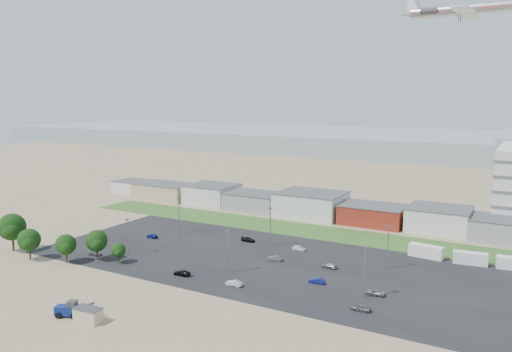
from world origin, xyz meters
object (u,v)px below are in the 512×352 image
Objects in this scene: parked_car_10 at (95,253)px; parked_car_11 at (299,248)px; parked_car_6 at (248,239)px; airliner at (470,9)px; parked_car_7 at (275,258)px; telehandler at (68,309)px; tree_far_left at (12,230)px; parked_car_0 at (374,292)px; parked_car_12 at (329,266)px; parked_car_2 at (361,308)px; parked_car_5 at (152,236)px; parked_car_13 at (234,283)px; box_trailer_a at (426,251)px; portable_shed at (88,315)px; parked_car_3 at (182,273)px; parked_car_1 at (317,281)px.

parked_car_10 is 53.06m from parked_car_11.
parked_car_10 is at bearing 137.79° from parked_car_6.
parked_car_7 is (-32.05, -80.81, -69.39)m from airliner.
telehandler is at bearing 161.47° from parked_car_11.
tree_far_left is 2.80× the size of parked_car_0.
telehandler reaches higher than parked_car_12.
parked_car_12 is (-14.17, 20.08, -0.07)m from parked_car_2.
parked_car_5 is 28.19m from parked_car_6.
parked_car_12 is at bearing 19.84° from tree_far_left.
tree_far_left is at bearing 131.11° from telehandler.
parked_car_12 is (-18.34, -79.32, -69.44)m from airliner.
parked_car_2 is 1.07× the size of parked_car_11.
parked_car_0 is at bearing 107.21° from parked_car_13.
parked_car_13 is (-13.60, -20.98, 0.05)m from parked_car_12.
parked_car_10 is (-70.40, -9.14, -0.02)m from parked_car_0.
parked_car_10 is at bearing -93.16° from parked_car_13.
parked_car_5 is (23.77, 27.67, -5.08)m from tree_far_left.
parked_car_11 is at bearing 163.65° from parked_car_7.
airliner is 12.71× the size of parked_car_7.
box_trailer_a is 2.26× the size of parked_car_7.
airliner reaches higher than tree_far_left.
box_trailer_a is 2.16× the size of parked_car_12.
portable_shed is 1.41× the size of parked_car_2.
telehandler is at bearing -58.53° from parked_car_2.
parked_car_13 is at bearing 177.60° from parked_car_11.
telehandler is 1.91× the size of parked_car_12.
telehandler is 0.16× the size of airliner.
parked_car_3 is (50.64, 6.89, -5.10)m from tree_far_left.
parked_car_10 is 0.96× the size of parked_car_12.
parked_car_5 is 0.90× the size of parked_car_6.
box_trailer_a is at bearing 147.69° from parked_car_1.
tree_far_left is at bearing -81.12° from parked_car_0.
parked_car_10 is at bearing -84.16° from parked_car_0.
parked_car_2 is at bearing -91.17° from airliner.
parked_car_6 is 1.11× the size of parked_car_13.
telehandler is (-4.88, -0.26, 0.23)m from portable_shed.
telehandler is at bearing -35.72° from parked_car_13.
parked_car_12 is (56.16, 20.29, 0.02)m from parked_car_10.
portable_shed is 1.50× the size of parked_car_11.
telehandler reaches higher than parked_car_10.
parked_car_0 is at bearing 63.30° from parked_car_7.
tree_far_left is 92.72m from parked_car_2.
tree_far_left is 3.07× the size of parked_car_2.
parked_car_2 is at bearing -124.71° from parked_car_6.
tree_far_left is 3.05× the size of parked_car_10.
box_trailer_a reaches higher than parked_car_2.
parked_car_1 reaches higher than parked_car_12.
box_trailer_a is 2.27× the size of parked_car_2.
parked_car_6 is 1.19× the size of parked_car_11.
parked_car_11 is at bearing 46.60° from telehandler.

